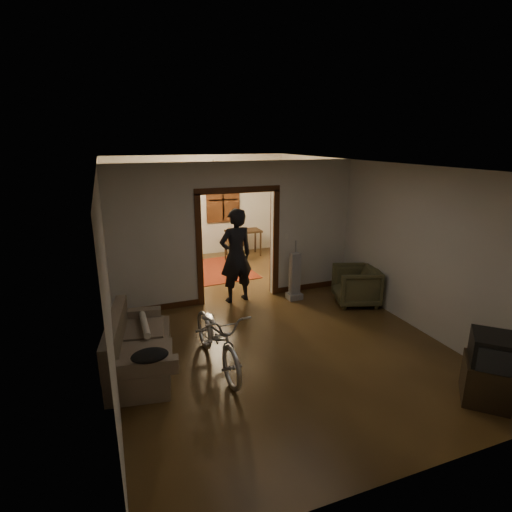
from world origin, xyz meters
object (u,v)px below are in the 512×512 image
sofa (140,342)px  bicycle (217,337)px  locker (156,227)px  armchair (356,285)px  person (236,256)px  desk (243,243)px

sofa → bicycle: bicycle is taller
bicycle → locker: locker is taller
bicycle → armchair: (3.23, 1.28, -0.09)m
person → locker: person is taller
bicycle → armchair: size_ratio=2.15×
sofa → locker: 5.36m
sofa → bicycle: bearing=-9.9°
bicycle → person: bearing=61.6°
armchair → sofa: bearing=-59.6°
sofa → bicycle: size_ratio=0.99×
locker → desk: locker is taller
person → locker: size_ratio=1.00×
armchair → person: 2.48m
locker → desk: size_ratio=1.96×
locker → desk: (2.36, -0.26, -0.60)m
armchair → bicycle: bearing=-50.2°
person → sofa: bearing=34.0°
person → locker: 3.53m
bicycle → locker: 5.63m
bicycle → locker: size_ratio=0.94×
sofa → locker: size_ratio=0.94×
person → locker: (-1.15, 3.34, -0.00)m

